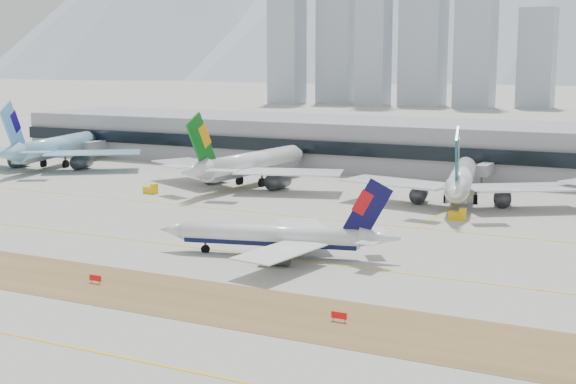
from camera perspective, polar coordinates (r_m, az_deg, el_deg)
The scene contains 12 objects.
ground at distance 149.93m, azimuth -4.24°, elevation -3.74°, with size 3000.00×3000.00×0.00m, color #A6A49B.
apron_markings at distance 109.04m, azimuth -19.16°, elevation -9.29°, with size 360.00×122.22×0.06m.
taxiing_airliner at distance 139.74m, azimuth -0.64°, elevation -3.21°, with size 42.79×36.59×14.56m.
widebody_korean at distance 265.85m, azimuth -16.43°, elevation 2.97°, with size 61.78×61.65×22.73m.
widebody_eva at distance 218.17m, azimuth -2.83°, elevation 1.93°, with size 60.36×59.19×21.56m.
widebody_cathay at distance 195.14m, azimuth 12.20°, elevation 0.77°, with size 56.44×56.05×20.53m.
terminal at distance 252.87m, azimuth 9.24°, elevation 3.25°, with size 280.00×43.10×15.00m.
hold_sign_left at distance 127.13m, azimuth -13.54°, elevation -5.97°, with size 2.20×0.15×1.35m.
hold_sign_right at distance 106.35m, azimuth 3.65°, elevation -8.76°, with size 2.20×0.15×1.35m.
gse_c at distance 175.86m, azimuth 11.99°, elevation -1.61°, with size 3.55×2.00×2.60m.
gse_b at distance 208.83m, azimuth -9.72°, elevation 0.18°, with size 3.55×2.00×2.60m.
city_skyline at distance 606.71m, azimuth 9.40°, elevation 10.75°, with size 342.00×49.80×140.00m.
Camera 1 is at (75.33, -125.10, 33.96)m, focal length 50.00 mm.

